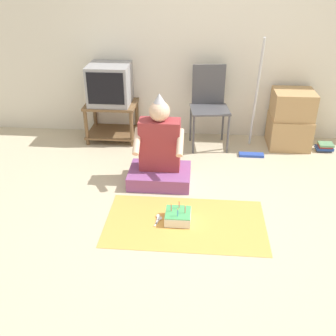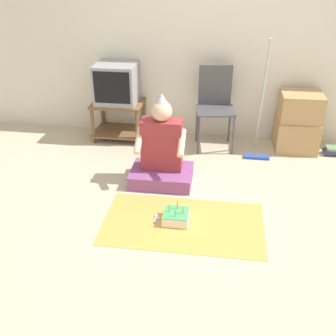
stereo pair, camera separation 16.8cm
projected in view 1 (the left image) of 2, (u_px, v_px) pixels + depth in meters
ground_plane at (207, 223)px, 3.39m from camera, size 16.00×16.00×0.00m
wall_back at (212, 31)px, 4.50m from camera, size 6.40×0.06×2.55m
tv_stand at (112, 118)px, 4.83m from camera, size 0.61×0.48×0.46m
tv at (110, 84)px, 4.63m from camera, size 0.48×0.47×0.46m
folding_chair at (209, 101)px, 4.57m from camera, size 0.48×0.45×0.94m
cardboard_box_stack at (290, 120)px, 4.62m from camera, size 0.47×0.46×0.68m
dust_mop at (254, 121)px, 4.40m from camera, size 0.28×0.33×1.32m
book_pile at (325, 147)px, 4.62m from camera, size 0.20×0.14×0.09m
person_seated at (160, 155)px, 3.89m from camera, size 0.61×0.46×0.92m
party_cloth at (185, 223)px, 3.39m from camera, size 1.38×0.78×0.01m
birthday_cake at (178, 216)px, 3.39m from camera, size 0.22×0.22×0.17m
plastic_spoon_near at (158, 217)px, 3.45m from camera, size 0.04×0.15×0.01m
plastic_spoon_far at (159, 219)px, 3.42m from camera, size 0.06×0.14×0.01m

